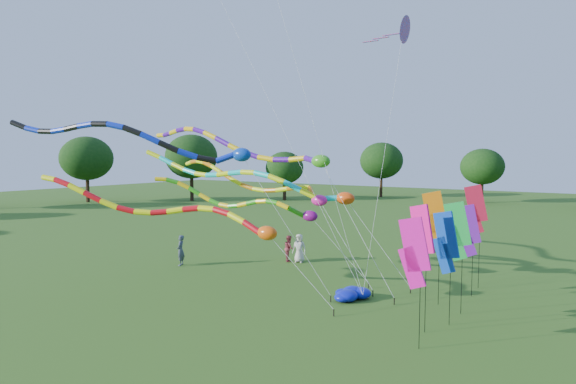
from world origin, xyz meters
The scene contains 20 objects.
ground centered at (0.00, 0.00, 0.00)m, with size 160.00×160.00×0.00m, color #2D5A17.
tree_ring centered at (-3.73, -2.64, 5.61)m, with size 119.60×116.52×9.60m.
tube_kite_red centered at (-4.80, -0.10, 3.99)m, with size 14.03×3.95×6.18m.
tube_kite_orange centered at (-4.83, 6.35, 4.97)m, with size 14.29×2.58×6.89m.
tube_kite_purple centered at (-5.13, 5.17, 7.03)m, with size 16.97×2.09×8.94m.
tube_kite_blue centered at (-6.65, -0.24, 7.24)m, with size 15.17×5.83×8.90m.
tube_kite_cyan centered at (-4.54, 5.58, 5.20)m, with size 16.53×1.45×7.44m.
tube_kite_green centered at (-4.22, 4.61, 4.02)m, with size 11.55×3.16×5.88m.
delta_kite_high_c centered at (2.34, 8.97, 13.08)m, with size 2.90×5.71×14.05m.
banner_pole_blue_a centered at (6.32, 3.15, 3.20)m, with size 1.14×0.40×4.47m.
banner_pole_magenta_a centered at (6.08, 0.18, 3.27)m, with size 1.16×0.09×4.53m.
banner_pole_magenta_b centered at (5.78, 1.89, 3.54)m, with size 1.11×0.50×4.80m.
banner_pole_red centered at (6.12, 9.16, 3.90)m, with size 1.13×0.43×5.17m.
banner_pole_green centered at (6.37, 4.64, 3.45)m, with size 1.16×0.30×4.71m.
banner_pole_orange centered at (5.22, 5.38, 3.79)m, with size 1.13×0.43×5.05m.
banner_pole_violet centered at (6.18, 7.45, 3.08)m, with size 1.11×0.49×4.34m.
blue_nylon_heap centered at (1.81, 3.84, 0.24)m, with size 1.87×1.73×0.55m.
person_a centered at (-4.15, 9.22, 0.88)m, with size 0.86×0.56×1.75m, color beige.
person_b centered at (-9.60, 4.57, 0.91)m, with size 0.67×0.44×1.83m, color #3B4453.
person_c centered at (-4.82, 9.13, 0.81)m, with size 0.79×0.61×1.62m, color #8D333D.
Camera 1 is at (11.34, -15.59, 6.58)m, focal length 30.00 mm.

